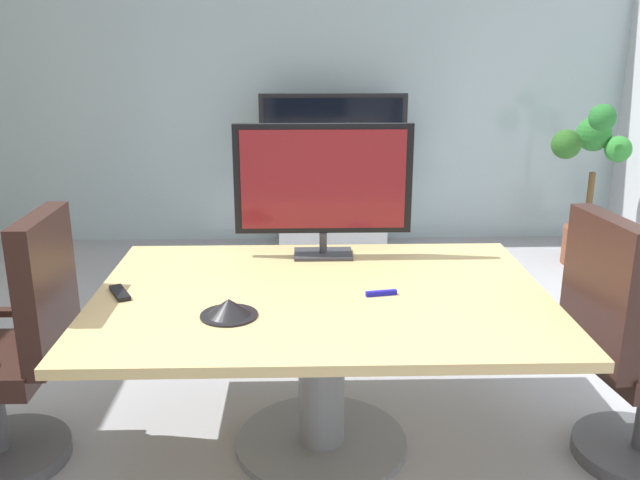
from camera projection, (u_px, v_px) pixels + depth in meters
ground_plane at (295, 451)px, 2.99m from camera, size 7.64×7.64×0.00m
wall_back_glass_partition at (297, 80)px, 5.76m from camera, size 5.70×0.10×2.79m
conference_table at (322, 330)px, 2.88m from camera, size 1.88×1.33×0.73m
office_chair_left at (13, 364)px, 2.79m from camera, size 0.60×0.57×1.09m
office_chair_right at (632, 364)px, 2.80m from camera, size 0.62×0.60×1.09m
tv_monitor at (323, 183)px, 3.19m from camera, size 0.84×0.18×0.64m
wall_display_unit at (333, 198)px, 5.70m from camera, size 1.20×0.36×1.31m
potted_plant at (589, 183)px, 5.30m from camera, size 0.65×0.52×1.27m
conference_phone at (229, 309)px, 2.57m from camera, size 0.22×0.22×0.07m
remote_control at (120, 293)px, 2.79m from camera, size 0.12×0.17×0.02m
whiteboard_marker at (381, 294)px, 2.78m from camera, size 0.13×0.04×0.02m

